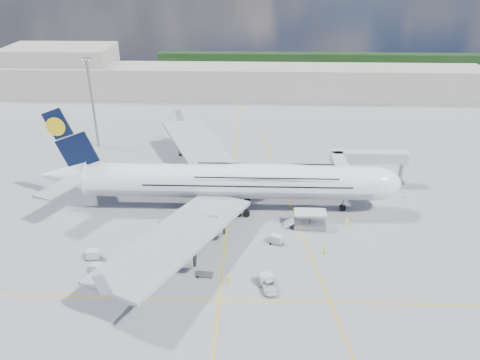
{
  "coord_description": "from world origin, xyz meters",
  "views": [
    {
      "loc": [
        5.37,
        -79.81,
        52.11
      ],
      "look_at": [
        2.47,
        8.0,
        8.12
      ],
      "focal_mm": 35.0,
      "sensor_mm": 36.0,
      "label": 1
    }
  ],
  "objects_px": {
    "jet_bridge": "(358,162)",
    "cone_wing_left_inner": "(227,192)",
    "service_van": "(269,285)",
    "cone_tail": "(48,197)",
    "dolly_back": "(93,254)",
    "crew_wing": "(160,223)",
    "dolly_nose_far": "(266,279)",
    "catering_truck_inner": "(192,173)",
    "baggage_tug": "(184,231)",
    "cone_wing_right_inner": "(147,261)",
    "dolly_nose_near": "(276,239)",
    "crew_tug": "(229,281)",
    "airliner": "(230,181)",
    "crew_nose": "(347,222)",
    "cone_nose": "(404,197)",
    "cargo_loader": "(309,222)",
    "crew_loader": "(315,219)",
    "dolly_row_c": "(205,274)",
    "cone_wing_right_outer": "(183,254)",
    "catering_truck_outer": "(188,149)",
    "cone_wing_left_outer": "(191,153)",
    "light_mast": "(92,102)",
    "crew_van": "(324,251)",
    "dolly_row_a": "(106,262)",
    "dolly_row_b": "(98,268)"
  },
  "relations": [
    {
      "from": "cone_nose",
      "to": "dolly_row_a",
      "type": "bearing_deg",
      "value": -156.3
    },
    {
      "from": "dolly_back",
      "to": "dolly_row_c",
      "type": "bearing_deg",
      "value": -12.51
    },
    {
      "from": "dolly_nose_far",
      "to": "cone_wing_left_outer",
      "type": "height_order",
      "value": "dolly_nose_far"
    },
    {
      "from": "crew_tug",
      "to": "cone_nose",
      "type": "distance_m",
      "value": 50.46
    },
    {
      "from": "cone_wing_right_inner",
      "to": "airliner",
      "type": "bearing_deg",
      "value": 54.53
    },
    {
      "from": "airliner",
      "to": "light_mast",
      "type": "bearing_deg",
      "value": 139.0
    },
    {
      "from": "cone_nose",
      "to": "cone_tail",
      "type": "xyz_separation_m",
      "value": [
        -82.06,
        -2.97,
        0.01
      ]
    },
    {
      "from": "dolly_nose_near",
      "to": "service_van",
      "type": "relative_size",
      "value": 0.6
    },
    {
      "from": "cargo_loader",
      "to": "dolly_nose_near",
      "type": "height_order",
      "value": "cargo_loader"
    },
    {
      "from": "service_van",
      "to": "crew_tug",
      "type": "relative_size",
      "value": 2.99
    },
    {
      "from": "dolly_nose_near",
      "to": "crew_tug",
      "type": "xyz_separation_m",
      "value": [
        -8.58,
        -12.89,
        -0.07
      ]
    },
    {
      "from": "airliner",
      "to": "crew_loader",
      "type": "distance_m",
      "value": 19.72
    },
    {
      "from": "dolly_row_b",
      "to": "crew_wing",
      "type": "bearing_deg",
      "value": 74.83
    },
    {
      "from": "baggage_tug",
      "to": "cone_wing_right_inner",
      "type": "height_order",
      "value": "baggage_tug"
    },
    {
      "from": "service_van",
      "to": "cone_wing_right_outer",
      "type": "height_order",
      "value": "service_van"
    },
    {
      "from": "baggage_tug",
      "to": "crew_loader",
      "type": "distance_m",
      "value": 27.34
    },
    {
      "from": "baggage_tug",
      "to": "crew_van",
      "type": "distance_m",
      "value": 28.07
    },
    {
      "from": "crew_wing",
      "to": "crew_van",
      "type": "height_order",
      "value": "crew_wing"
    },
    {
      "from": "crew_nose",
      "to": "cargo_loader",
      "type": "bearing_deg",
      "value": 165.39
    },
    {
      "from": "dolly_row_b",
      "to": "cone_tail",
      "type": "height_order",
      "value": "dolly_row_b"
    },
    {
      "from": "catering_truck_outer",
      "to": "service_van",
      "type": "bearing_deg",
      "value": -79.9
    },
    {
      "from": "jet_bridge",
      "to": "dolly_nose_far",
      "type": "distance_m",
      "value": 43.1
    },
    {
      "from": "dolly_nose_far",
      "to": "baggage_tug",
      "type": "relative_size",
      "value": 1.08
    },
    {
      "from": "service_van",
      "to": "cone_tail",
      "type": "bearing_deg",
      "value": 137.73
    },
    {
      "from": "cone_wing_left_inner",
      "to": "cone_wing_left_outer",
      "type": "relative_size",
      "value": 1.06
    },
    {
      "from": "light_mast",
      "to": "catering_truck_outer",
      "type": "relative_size",
      "value": 4.06
    },
    {
      "from": "service_van",
      "to": "crew_van",
      "type": "height_order",
      "value": "service_van"
    },
    {
      "from": "dolly_row_c",
      "to": "cone_wing_right_outer",
      "type": "xyz_separation_m",
      "value": [
        -4.62,
        5.86,
        -0.04
      ]
    },
    {
      "from": "dolly_back",
      "to": "cone_wing_left_inner",
      "type": "relative_size",
      "value": 6.04
    },
    {
      "from": "cargo_loader",
      "to": "cone_nose",
      "type": "distance_m",
      "value": 26.81
    },
    {
      "from": "baggage_tug",
      "to": "crew_loader",
      "type": "relative_size",
      "value": 1.9
    },
    {
      "from": "jet_bridge",
      "to": "crew_nose",
      "type": "height_order",
      "value": "jet_bridge"
    },
    {
      "from": "crew_loader",
      "to": "crew_tug",
      "type": "bearing_deg",
      "value": -99.5
    },
    {
      "from": "catering_truck_outer",
      "to": "dolly_nose_near",
      "type": "bearing_deg",
      "value": -72.43
    },
    {
      "from": "crew_nose",
      "to": "crew_tug",
      "type": "height_order",
      "value": "crew_nose"
    },
    {
      "from": "dolly_nose_far",
      "to": "baggage_tug",
      "type": "height_order",
      "value": "dolly_nose_far"
    },
    {
      "from": "jet_bridge",
      "to": "cone_wing_left_inner",
      "type": "relative_size",
      "value": 37.24
    },
    {
      "from": "catering_truck_outer",
      "to": "cone_nose",
      "type": "bearing_deg",
      "value": -34.53
    },
    {
      "from": "catering_truck_outer",
      "to": "dolly_row_c",
      "type": "bearing_deg",
      "value": -89.89
    },
    {
      "from": "crew_wing",
      "to": "crew_nose",
      "type": "bearing_deg",
      "value": -62.42
    },
    {
      "from": "catering_truck_outer",
      "to": "crew_nose",
      "type": "relative_size",
      "value": 3.21
    },
    {
      "from": "dolly_nose_far",
      "to": "catering_truck_inner",
      "type": "relative_size",
      "value": 0.58
    },
    {
      "from": "cone_nose",
      "to": "cone_wing_right_outer",
      "type": "bearing_deg",
      "value": -153.17
    },
    {
      "from": "catering_truck_outer",
      "to": "service_van",
      "type": "distance_m",
      "value": 60.61
    },
    {
      "from": "crew_van",
      "to": "dolly_row_c",
      "type": "bearing_deg",
      "value": 89.48
    },
    {
      "from": "dolly_row_a",
      "to": "crew_tug",
      "type": "height_order",
      "value": "crew_tug"
    },
    {
      "from": "dolly_row_a",
      "to": "catering_truck_inner",
      "type": "bearing_deg",
      "value": 95.82
    },
    {
      "from": "dolly_nose_far",
      "to": "crew_loader",
      "type": "relative_size",
      "value": 2.04
    },
    {
      "from": "dolly_back",
      "to": "crew_wing",
      "type": "distance_m",
      "value": 15.51
    },
    {
      "from": "dolly_row_c",
      "to": "baggage_tug",
      "type": "relative_size",
      "value": 1.0
    }
  ]
}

